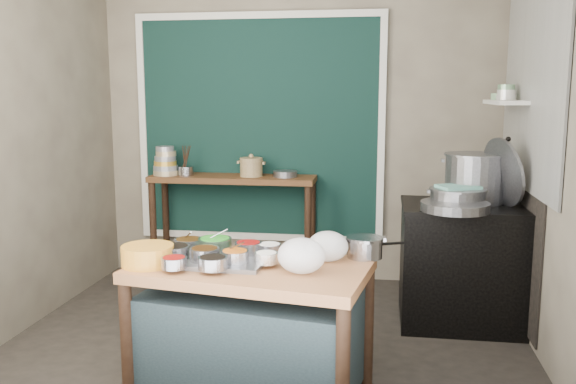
# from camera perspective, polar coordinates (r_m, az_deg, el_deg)

# --- Properties ---
(floor) EXTENTS (3.50, 3.00, 0.02)m
(floor) POSITION_cam_1_polar(r_m,az_deg,el_deg) (4.28, -1.87, -13.83)
(floor) COLOR #29241F
(floor) RESTS_ON ground
(back_wall) EXTENTS (3.50, 0.02, 2.80)m
(back_wall) POSITION_cam_1_polar(r_m,az_deg,el_deg) (5.43, 1.00, 6.44)
(back_wall) COLOR #796F5D
(back_wall) RESTS_ON floor
(left_wall) EXTENTS (0.02, 3.00, 2.80)m
(left_wall) POSITION_cam_1_polar(r_m,az_deg,el_deg) (4.61, -24.11, 5.12)
(left_wall) COLOR #796F5D
(left_wall) RESTS_ON floor
(right_wall) EXTENTS (0.02, 3.00, 2.80)m
(right_wall) POSITION_cam_1_polar(r_m,az_deg,el_deg) (4.01, 23.65, 4.64)
(right_wall) COLOR #796F5D
(right_wall) RESTS_ON floor
(curtain_panel) EXTENTS (2.10, 0.02, 1.90)m
(curtain_panel) POSITION_cam_1_polar(r_m,az_deg,el_deg) (5.46, -2.72, 5.92)
(curtain_panel) COLOR black
(curtain_panel) RESTS_ON back_wall
(curtain_frame) EXTENTS (2.22, 0.03, 2.02)m
(curtain_frame) POSITION_cam_1_polar(r_m,az_deg,el_deg) (5.45, -2.75, 5.92)
(curtain_frame) COLOR beige
(curtain_frame) RESTS_ON back_wall
(tile_panel) EXTENTS (0.02, 1.70, 1.70)m
(tile_panel) POSITION_cam_1_polar(r_m,az_deg,el_deg) (4.53, 21.93, 10.90)
(tile_panel) COLOR #B2B2AA
(tile_panel) RESTS_ON right_wall
(soot_patch) EXTENTS (0.01, 1.30, 1.30)m
(soot_patch) POSITION_cam_1_polar(r_m,az_deg,el_deg) (4.73, 20.88, -3.17)
(soot_patch) COLOR black
(soot_patch) RESTS_ON right_wall
(wall_shelf) EXTENTS (0.22, 0.70, 0.03)m
(wall_shelf) POSITION_cam_1_polar(r_m,az_deg,el_deg) (4.80, 19.72, 7.91)
(wall_shelf) COLOR beige
(wall_shelf) RESTS_ON right_wall
(prep_table) EXTENTS (1.35, 0.91, 0.75)m
(prep_table) POSITION_cam_1_polar(r_m,az_deg,el_deg) (3.45, -3.42, -12.83)
(prep_table) COLOR #905A34
(prep_table) RESTS_ON floor
(back_counter) EXTENTS (1.45, 0.40, 0.95)m
(back_counter) POSITION_cam_1_polar(r_m,az_deg,el_deg) (5.44, -5.12, -3.44)
(back_counter) COLOR #4F2F16
(back_counter) RESTS_ON floor
(stove_block) EXTENTS (0.90, 0.68, 0.85)m
(stove_block) POSITION_cam_1_polar(r_m,az_deg,el_deg) (4.63, 16.18, -6.69)
(stove_block) COLOR black
(stove_block) RESTS_ON floor
(stove_top) EXTENTS (0.92, 0.69, 0.03)m
(stove_top) POSITION_cam_1_polar(r_m,az_deg,el_deg) (4.53, 16.44, -1.33)
(stove_top) COLOR black
(stove_top) RESTS_ON stove_block
(condiment_tray) EXTENTS (0.53, 0.39, 0.02)m
(condiment_tray) POSITION_cam_1_polar(r_m,az_deg,el_deg) (3.38, -6.54, -6.41)
(condiment_tray) COLOR gray
(condiment_tray) RESTS_ON prep_table
(condiment_bowls) EXTENTS (0.67, 0.52, 0.08)m
(condiment_bowls) POSITION_cam_1_polar(r_m,az_deg,el_deg) (3.39, -6.91, -5.57)
(condiment_bowls) COLOR gray
(condiment_bowls) RESTS_ON condiment_tray
(yellow_basin) EXTENTS (0.31, 0.31, 0.11)m
(yellow_basin) POSITION_cam_1_polar(r_m,az_deg,el_deg) (3.39, -12.99, -5.79)
(yellow_basin) COLOR #B37229
(yellow_basin) RESTS_ON prep_table
(saucepan) EXTENTS (0.28, 0.28, 0.12)m
(saucepan) POSITION_cam_1_polar(r_m,az_deg,el_deg) (3.48, 7.19, -5.15)
(saucepan) COLOR gray
(saucepan) RESTS_ON prep_table
(plastic_bag_a) EXTENTS (0.30, 0.28, 0.19)m
(plastic_bag_a) POSITION_cam_1_polar(r_m,az_deg,el_deg) (3.15, 1.26, -5.98)
(plastic_bag_a) COLOR white
(plastic_bag_a) RESTS_ON prep_table
(plastic_bag_b) EXTENTS (0.23, 0.20, 0.17)m
(plastic_bag_b) POSITION_cam_1_polar(r_m,az_deg,el_deg) (3.38, 3.75, -5.08)
(plastic_bag_b) COLOR white
(plastic_bag_b) RESTS_ON prep_table
(bowl_stack) EXTENTS (0.23, 0.23, 0.25)m
(bowl_stack) POSITION_cam_1_polar(r_m,az_deg,el_deg) (5.48, -11.36, 2.72)
(bowl_stack) COLOR tan
(bowl_stack) RESTS_ON back_counter
(utensil_cup) EXTENTS (0.17, 0.17, 0.08)m
(utensil_cup) POSITION_cam_1_polar(r_m,az_deg,el_deg) (5.41, -9.51, 1.96)
(utensil_cup) COLOR gray
(utensil_cup) RESTS_ON back_counter
(ceramic_crock) EXTENTS (0.24, 0.24, 0.14)m
(ceramic_crock) POSITION_cam_1_polar(r_m,az_deg,el_deg) (5.30, -3.46, 2.24)
(ceramic_crock) COLOR #987F53
(ceramic_crock) RESTS_ON back_counter
(wide_bowl) EXTENTS (0.21, 0.21, 0.05)m
(wide_bowl) POSITION_cam_1_polar(r_m,az_deg,el_deg) (5.26, -0.27, 1.71)
(wide_bowl) COLOR gray
(wide_bowl) RESTS_ON back_counter
(stock_pot) EXTENTS (0.47, 0.47, 0.36)m
(stock_pot) POSITION_cam_1_polar(r_m,az_deg,el_deg) (4.63, 17.05, 1.27)
(stock_pot) COLOR gray
(stock_pot) RESTS_ON stove_top
(pot_lid) EXTENTS (0.29, 0.51, 0.49)m
(pot_lid) POSITION_cam_1_polar(r_m,az_deg,el_deg) (4.51, 19.50, 1.76)
(pot_lid) COLOR gray
(pot_lid) RESTS_ON stove_top
(steamer) EXTENTS (0.47, 0.47, 0.13)m
(steamer) POSITION_cam_1_polar(r_m,az_deg,el_deg) (4.42, 15.58, -0.50)
(steamer) COLOR gray
(steamer) RESTS_ON stove_top
(green_cloth) EXTENTS (0.32, 0.29, 0.02)m
(green_cloth) POSITION_cam_1_polar(r_m,az_deg,el_deg) (4.41, 15.63, 0.47)
(green_cloth) COLOR #66A799
(green_cloth) RESTS_ON steamer
(shallow_pan) EXTENTS (0.49, 0.49, 0.06)m
(shallow_pan) POSITION_cam_1_polar(r_m,az_deg,el_deg) (4.27, 15.35, -1.32)
(shallow_pan) COLOR gray
(shallow_pan) RESTS_ON stove_top
(shelf_bowl_stack) EXTENTS (0.14, 0.14, 0.11)m
(shelf_bowl_stack) POSITION_cam_1_polar(r_m,az_deg,el_deg) (4.81, 19.75, 8.73)
(shelf_bowl_stack) COLOR silver
(shelf_bowl_stack) RESTS_ON wall_shelf
(shelf_bowl_green) EXTENTS (0.18, 0.18, 0.05)m
(shelf_bowl_green) POSITION_cam_1_polar(r_m,az_deg,el_deg) (5.04, 19.23, 8.43)
(shelf_bowl_green) COLOR gray
(shelf_bowl_green) RESTS_ON wall_shelf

